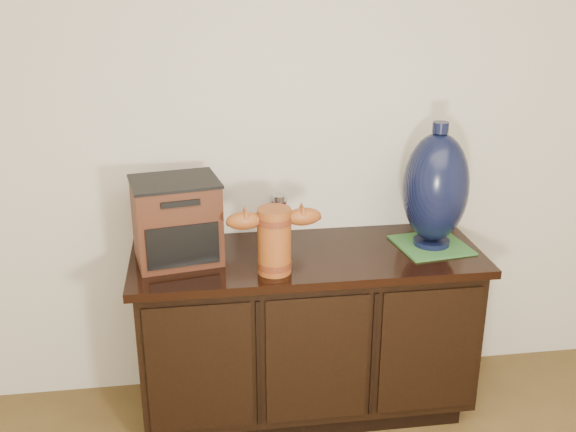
{
  "coord_description": "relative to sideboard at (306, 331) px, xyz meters",
  "views": [
    {
      "loc": [
        -0.44,
        -0.31,
        1.89
      ],
      "look_at": [
        -0.09,
        2.18,
        0.94
      ],
      "focal_mm": 42.0,
      "sensor_mm": 36.0,
      "label": 1
    }
  ],
  "objects": [
    {
      "name": "sideboard",
      "position": [
        0.0,
        0.0,
        0.0
      ],
      "size": [
        1.46,
        0.56,
        0.75
      ],
      "color": "black",
      "rests_on": "ground"
    },
    {
      "name": "terracotta_vessel",
      "position": [
        -0.16,
        -0.15,
        0.52
      ],
      "size": [
        0.37,
        0.14,
        0.26
      ],
      "rotation": [
        0.0,
        0.0,
        0.05
      ],
      "color": "#91491A",
      "rests_on": "sideboard"
    },
    {
      "name": "tv_radio",
      "position": [
        -0.53,
        0.02,
        0.54
      ],
      "size": [
        0.38,
        0.33,
        0.34
      ],
      "rotation": [
        0.0,
        0.0,
        0.18
      ],
      "color": "#401D10",
      "rests_on": "sideboard"
    },
    {
      "name": "green_mat",
      "position": [
        0.54,
        0.01,
        0.37
      ],
      "size": [
        0.32,
        0.32,
        0.01
      ],
      "primitive_type": "cube",
      "rotation": [
        0.0,
        0.0,
        0.14
      ],
      "color": "#2F652D",
      "rests_on": "sideboard"
    },
    {
      "name": "lamp_base",
      "position": [
        0.54,
        0.01,
        0.63
      ],
      "size": [
        0.31,
        0.31,
        0.53
      ],
      "rotation": [
        0.0,
        0.0,
        0.14
      ],
      "color": "black",
      "rests_on": "green_mat"
    },
    {
      "name": "spray_can",
      "position": [
        -0.09,
        0.23,
        0.46
      ],
      "size": [
        0.06,
        0.06,
        0.18
      ],
      "color": "#5A0F11",
      "rests_on": "sideboard"
    }
  ]
}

